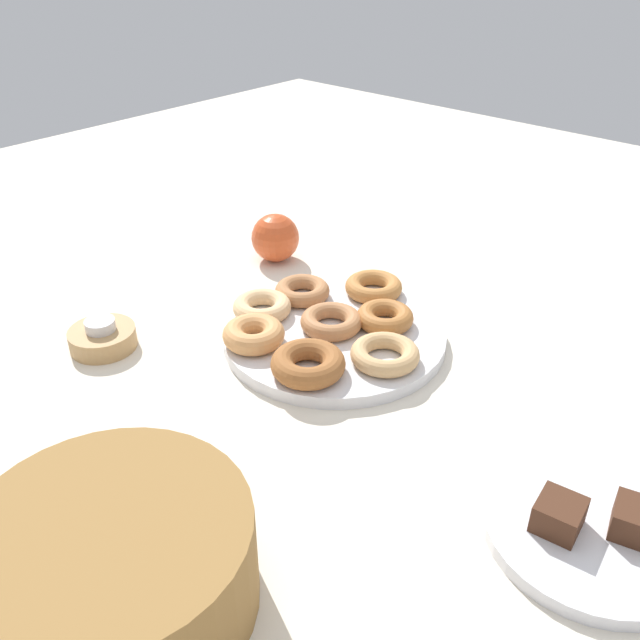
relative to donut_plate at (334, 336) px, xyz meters
The scene contains 17 objects.
ground_plane 0.01m from the donut_plate, ahead, with size 2.40×2.40×0.00m, color beige.
donut_plate is the anchor object (origin of this frame).
donut_0 0.07m from the donut_plate, 126.84° to the right, with size 0.08×0.08×0.03m, color #AD6B33.
donut_1 0.11m from the donut_plate, 112.78° to the left, with size 0.09×0.09×0.03m, color #995B2D.
donut_2 0.02m from the donut_plate, 18.63° to the left, with size 0.09×0.09×0.02m, color #B27547.
donut_3 0.10m from the donut_plate, 21.34° to the right, with size 0.08×0.08×0.02m, color #B27547.
donut_4 0.10m from the donut_plate, behind, with size 0.09×0.09×0.02m, color tan.
donut_5 0.11m from the donut_plate, 18.95° to the left, with size 0.08×0.08×0.02m, color #EABC84.
donut_6 0.12m from the donut_plate, 58.98° to the left, with size 0.08×0.08×0.03m, color tan.
donut_7 0.12m from the donut_plate, 78.57° to the right, with size 0.09×0.09×0.02m, color #BC7A3D.
cake_plate 0.42m from the donut_plate, 166.76° to the left, with size 0.21×0.21×0.02m, color silver.
brownie_near 0.45m from the donut_plate, 169.60° to the left, with size 0.04×0.04×0.03m, color #472819.
brownie_far 0.40m from the donut_plate, 162.34° to the left, with size 0.04×0.04×0.03m, color #472819.
candle_holder 0.32m from the donut_plate, 44.50° to the left, with size 0.09×0.09×0.03m, color tan.
tealight 0.32m from the donut_plate, 44.50° to the left, with size 0.04×0.04×0.01m, color silver.
basket 0.46m from the donut_plate, 107.10° to the left, with size 0.24×0.24×0.10m, color olive.
apple 0.28m from the donut_plate, 27.80° to the right, with size 0.08×0.08×0.08m, color #CC4C23.
Camera 1 is at (-0.52, 0.61, 0.52)m, focal length 38.25 mm.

